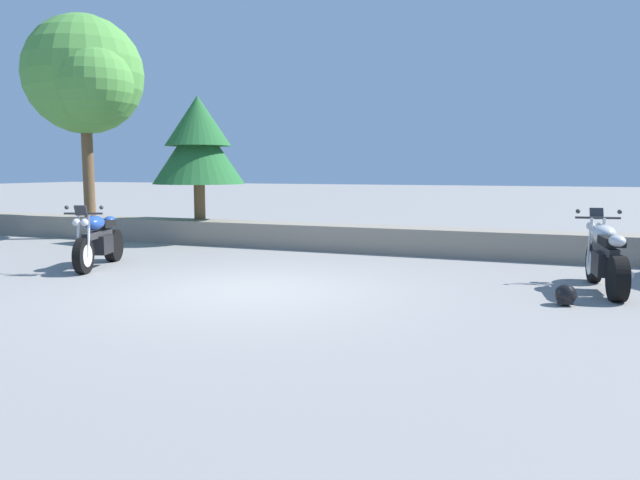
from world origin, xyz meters
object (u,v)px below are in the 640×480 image
at_px(rider_helmet, 565,295).
at_px(leafy_tree_far_left, 86,77).
at_px(motorcycle_blue_near_left, 98,241).
at_px(pine_tree_mid_left, 198,142).
at_px(motorcycle_silver_centre, 605,258).

bearing_deg(rider_helmet, leafy_tree_far_left, 161.03).
xyz_separation_m(motorcycle_blue_near_left, pine_tree_mid_left, (-0.44, 4.11, 1.96)).
distance_m(motorcycle_blue_near_left, pine_tree_mid_left, 4.57).
distance_m(motorcycle_silver_centre, leafy_tree_far_left, 12.59).
distance_m(rider_helmet, pine_tree_mid_left, 9.69).
height_order(rider_helmet, pine_tree_mid_left, pine_tree_mid_left).
height_order(motorcycle_blue_near_left, motorcycle_silver_centre, same).
xyz_separation_m(motorcycle_silver_centre, leafy_tree_far_left, (-11.78, 2.62, 3.59)).
bearing_deg(leafy_tree_far_left, rider_helmet, -18.97).
height_order(motorcycle_blue_near_left, leafy_tree_far_left, leafy_tree_far_left).
height_order(motorcycle_silver_centre, leafy_tree_far_left, leafy_tree_far_left).
relative_size(motorcycle_silver_centre, rider_helmet, 7.36).
bearing_deg(leafy_tree_far_left, motorcycle_silver_centre, -12.56).
bearing_deg(leafy_tree_far_left, pine_tree_mid_left, 10.11).
distance_m(motorcycle_blue_near_left, motorcycle_silver_centre, 8.50).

